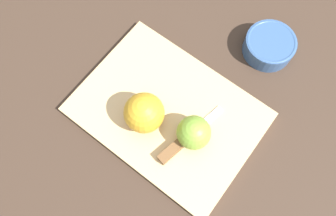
% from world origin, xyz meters
% --- Properties ---
extents(ground_plane, '(4.00, 4.00, 0.00)m').
position_xyz_m(ground_plane, '(0.00, 0.00, 0.00)').
color(ground_plane, '#38281E').
extents(cutting_board, '(0.40, 0.30, 0.02)m').
position_xyz_m(cutting_board, '(0.00, 0.00, 0.01)').
color(cutting_board, tan).
rests_on(cutting_board, ground_plane).
extents(apple_half_left, '(0.08, 0.08, 0.08)m').
position_xyz_m(apple_half_left, '(-0.02, -0.04, 0.06)').
color(apple_half_left, gold).
rests_on(apple_half_left, cutting_board).
extents(apple_half_right, '(0.07, 0.07, 0.07)m').
position_xyz_m(apple_half_right, '(0.08, -0.01, 0.05)').
color(apple_half_right, olive).
rests_on(apple_half_right, cutting_board).
extents(knife, '(0.04, 0.17, 0.02)m').
position_xyz_m(knife, '(0.06, -0.05, 0.02)').
color(knife, silver).
rests_on(knife, cutting_board).
extents(bowl, '(0.12, 0.12, 0.04)m').
position_xyz_m(bowl, '(0.08, 0.27, 0.02)').
color(bowl, '#33517F').
rests_on(bowl, ground_plane).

